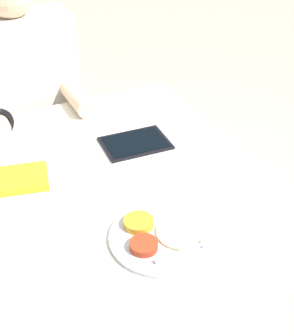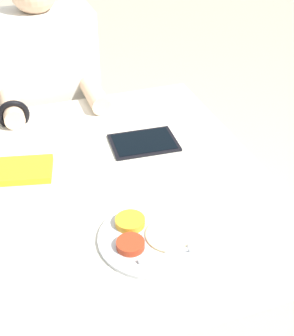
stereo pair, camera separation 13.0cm
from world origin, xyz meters
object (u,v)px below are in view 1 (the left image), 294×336
object	(u,v)px
tablet_device	(135,143)
person_diner	(31,129)
thali_tray	(161,236)
red_notebook	(11,181)

from	to	relation	value
tablet_device	person_diner	distance (m)	0.59
tablet_device	person_diner	bearing A→B (deg)	113.59
thali_tray	tablet_device	bearing A→B (deg)	72.85
person_diner	red_notebook	bearing A→B (deg)	-107.94
thali_tray	person_diner	xyz separation A→B (m)	(-0.10, 0.95, -0.17)
red_notebook	thali_tray	bearing A→B (deg)	-54.88
thali_tray	red_notebook	xyz separation A→B (m)	(-0.28, 0.39, -0.00)
red_notebook	tablet_device	distance (m)	0.41
tablet_device	thali_tray	bearing A→B (deg)	-107.15
thali_tray	tablet_device	distance (m)	0.44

